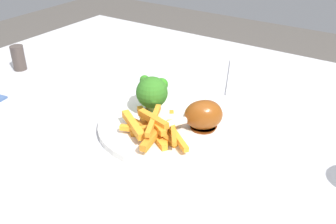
{
  "coord_description": "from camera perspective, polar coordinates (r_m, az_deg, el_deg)",
  "views": [
    {
      "loc": [
        -0.36,
        0.52,
        1.06
      ],
      "look_at": [
        -0.04,
        0.04,
        0.73
      ],
      "focal_mm": 41.14,
      "sensor_mm": 36.0,
      "label": 1
    }
  ],
  "objects": [
    {
      "name": "chicken_drumstick_far",
      "position": [
        0.64,
        4.9,
        -0.49
      ],
      "size": [
        0.1,
        0.09,
        0.05
      ],
      "color": "#562309",
      "rests_on": "dinner_plate"
    },
    {
      "name": "dining_table",
      "position": [
        0.78,
        -0.87,
        -6.07
      ],
      "size": [
        1.11,
        0.87,
        0.7
      ],
      "color": "#B7B7BC",
      "rests_on": "ground_plane"
    },
    {
      "name": "fork",
      "position": [
        0.88,
        9.32,
        5.29
      ],
      "size": [
        0.08,
        0.18,
        0.0
      ],
      "primitive_type": "cube",
      "rotation": [
        0.0,
        0.0,
        1.97
      ],
      "color": "silver",
      "rests_on": "dining_table"
    },
    {
      "name": "chicken_drumstick_near",
      "position": [
        0.65,
        4.97,
        -0.43
      ],
      "size": [
        0.09,
        0.12,
        0.05
      ],
      "color": "#5D200B",
      "rests_on": "dinner_plate"
    },
    {
      "name": "pepper_shaker",
      "position": [
        0.96,
        -21.29,
        7.49
      ],
      "size": [
        0.03,
        0.03,
        0.06
      ],
      "primitive_type": "cylinder",
      "color": "#423833",
      "rests_on": "dining_table"
    },
    {
      "name": "carrot_fries_pile",
      "position": [
        0.63,
        -2.15,
        -2.3
      ],
      "size": [
        0.15,
        0.12,
        0.04
      ],
      "color": "orange",
      "rests_on": "dinner_plate"
    },
    {
      "name": "dinner_plate",
      "position": [
        0.67,
        0.0,
        -1.92
      ],
      "size": [
        0.24,
        0.24,
        0.01
      ],
      "primitive_type": "cylinder",
      "color": "white",
      "rests_on": "dining_table"
    },
    {
      "name": "broccoli_floret_middle",
      "position": [
        0.68,
        -2.5,
        2.87
      ],
      "size": [
        0.06,
        0.06,
        0.07
      ],
      "color": "#76A75C",
      "rests_on": "dinner_plate"
    },
    {
      "name": "broccoli_floret_front",
      "position": [
        0.69,
        -2.56,
        3.25
      ],
      "size": [
        0.05,
        0.06,
        0.06
      ],
      "color": "#90A558",
      "rests_on": "dinner_plate"
    }
  ]
}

